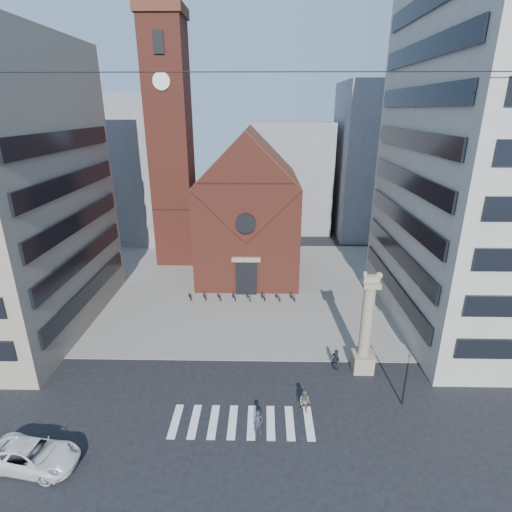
{
  "coord_description": "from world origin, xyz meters",
  "views": [
    {
      "loc": [
        1.93,
        -24.48,
        20.05
      ],
      "look_at": [
        1.28,
        8.0,
        8.0
      ],
      "focal_mm": 28.0,
      "sensor_mm": 36.0,
      "label": 1
    }
  ],
  "objects_px": {
    "white_car": "(33,455)",
    "pedestrian_0": "(258,423)",
    "lion_column": "(365,333)",
    "traffic_light": "(406,378)",
    "pedestrian_2": "(336,360)",
    "pedestrian_1": "(305,402)",
    "scooter_0": "(190,296)"
  },
  "relations": [
    {
      "from": "lion_column",
      "to": "traffic_light",
      "type": "distance_m",
      "value": 4.62
    },
    {
      "from": "pedestrian_1",
      "to": "scooter_0",
      "type": "distance_m",
      "value": 20.59
    },
    {
      "from": "lion_column",
      "to": "scooter_0",
      "type": "bearing_deg",
      "value": 142.6
    },
    {
      "from": "pedestrian_0",
      "to": "pedestrian_1",
      "type": "relative_size",
      "value": 1.05
    },
    {
      "from": "pedestrian_1",
      "to": "scooter_0",
      "type": "height_order",
      "value": "pedestrian_1"
    },
    {
      "from": "lion_column",
      "to": "pedestrian_0",
      "type": "relative_size",
      "value": 4.71
    },
    {
      "from": "white_car",
      "to": "pedestrian_0",
      "type": "distance_m",
      "value": 13.6
    },
    {
      "from": "traffic_light",
      "to": "scooter_0",
      "type": "xyz_separation_m",
      "value": [
        -18.22,
        16.41,
        -1.84
      ]
    },
    {
      "from": "lion_column",
      "to": "pedestrian_0",
      "type": "bearing_deg",
      "value": -139.76
    },
    {
      "from": "white_car",
      "to": "pedestrian_0",
      "type": "xyz_separation_m",
      "value": [
        13.33,
        2.68,
        0.16
      ]
    },
    {
      "from": "white_car",
      "to": "pedestrian_2",
      "type": "distance_m",
      "value": 21.81
    },
    {
      "from": "lion_column",
      "to": "pedestrian_0",
      "type": "xyz_separation_m",
      "value": [
        -8.34,
        -7.06,
        -2.54
      ]
    },
    {
      "from": "lion_column",
      "to": "pedestrian_2",
      "type": "distance_m",
      "value": 3.32
    },
    {
      "from": "lion_column",
      "to": "pedestrian_1",
      "type": "xyz_separation_m",
      "value": [
        -5.14,
        -4.93,
        -2.58
      ]
    },
    {
      "from": "lion_column",
      "to": "pedestrian_0",
      "type": "height_order",
      "value": "lion_column"
    },
    {
      "from": "white_car",
      "to": "scooter_0",
      "type": "bearing_deg",
      "value": -5.08
    },
    {
      "from": "white_car",
      "to": "pedestrian_0",
      "type": "bearing_deg",
      "value": -69.93
    },
    {
      "from": "traffic_light",
      "to": "white_car",
      "type": "bearing_deg",
      "value": -166.38
    },
    {
      "from": "pedestrian_0",
      "to": "pedestrian_1",
      "type": "distance_m",
      "value": 3.84
    },
    {
      "from": "lion_column",
      "to": "pedestrian_1",
      "type": "height_order",
      "value": "lion_column"
    },
    {
      "from": "pedestrian_2",
      "to": "pedestrian_1",
      "type": "bearing_deg",
      "value": 125.33
    },
    {
      "from": "white_car",
      "to": "pedestrian_1",
      "type": "bearing_deg",
      "value": -65.08
    },
    {
      "from": "white_car",
      "to": "scooter_0",
      "type": "height_order",
      "value": "white_car"
    },
    {
      "from": "pedestrian_1",
      "to": "scooter_0",
      "type": "relative_size",
      "value": 1.15
    },
    {
      "from": "scooter_0",
      "to": "pedestrian_0",
      "type": "bearing_deg",
      "value": -88.65
    },
    {
      "from": "lion_column",
      "to": "white_car",
      "type": "distance_m",
      "value": 23.91
    },
    {
      "from": "pedestrian_0",
      "to": "pedestrian_2",
      "type": "bearing_deg",
      "value": 27.2
    },
    {
      "from": "lion_column",
      "to": "pedestrian_1",
      "type": "relative_size",
      "value": 4.95
    },
    {
      "from": "lion_column",
      "to": "pedestrian_1",
      "type": "distance_m",
      "value": 7.57
    },
    {
      "from": "traffic_light",
      "to": "pedestrian_0",
      "type": "bearing_deg",
      "value": -163.52
    },
    {
      "from": "white_car",
      "to": "pedestrian_2",
      "type": "relative_size",
      "value": 2.93
    },
    {
      "from": "white_car",
      "to": "pedestrian_0",
      "type": "relative_size",
      "value": 2.97
    }
  ]
}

